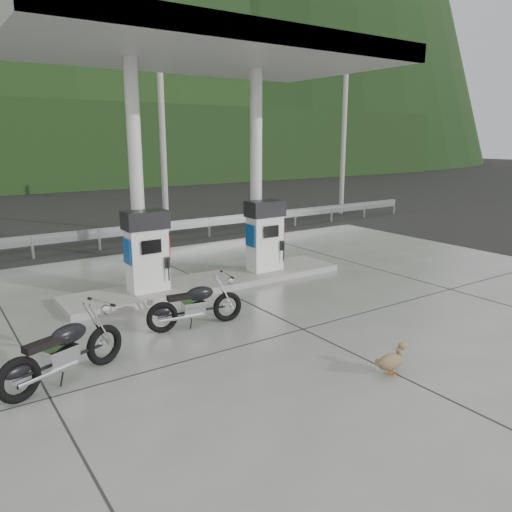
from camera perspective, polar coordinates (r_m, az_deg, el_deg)
ground at (r=10.21m, az=1.78°, el=-6.76°), size 160.00×160.00×0.00m
forecourt_apron at (r=10.20m, az=1.78°, el=-6.71°), size 18.00×14.00×0.02m
pump_island at (r=12.19m, az=-5.15°, el=-2.99°), size 7.00×1.40×0.15m
gas_pump_left at (r=11.28m, az=-12.36°, el=0.54°), size 0.95×0.55×1.80m
gas_pump_right at (r=12.79m, az=1.03°, el=2.33°), size 0.95×0.55×1.80m
canopy_column_left at (r=11.42m, az=-13.53°, el=8.76°), size 0.30×0.30×5.00m
canopy_column_right at (r=12.91m, az=0.01°, el=9.61°), size 0.30×0.30×5.00m
canopy_roof at (r=11.85m, az=-5.72°, el=22.31°), size 8.50×5.00×0.40m
guardrail at (r=16.96m, az=-14.34°, el=3.40°), size 26.00×0.16×1.42m
road at (r=20.36m, az=-17.65°, el=2.77°), size 60.00×7.00×0.01m
utility_pole_b at (r=18.87m, az=-10.68°, el=14.58°), size 0.22×0.22×8.00m
utility_pole_c at (r=23.98m, az=10.04°, el=14.28°), size 0.22×0.22×8.00m
tree_band at (r=38.17m, az=-26.30°, el=11.19°), size 80.00×6.00×6.00m
motorcycle_left at (r=7.88m, az=-21.10°, el=-10.20°), size 2.02×1.26×0.91m
motorcycle_right at (r=9.49m, az=-6.92°, el=-5.62°), size 1.82×0.78×0.84m
duck at (r=7.91m, az=15.12°, el=-11.63°), size 0.58×0.19×0.41m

